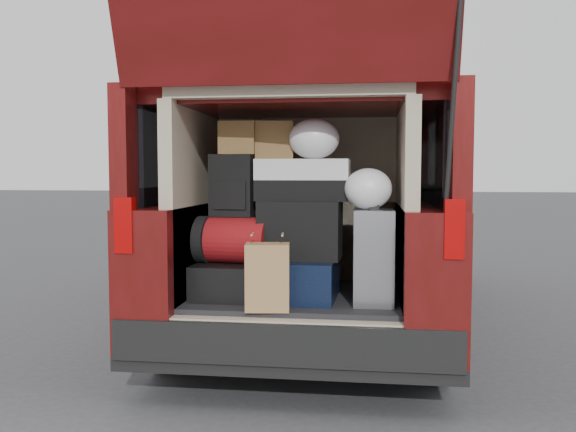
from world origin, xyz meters
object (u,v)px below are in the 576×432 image
object	(u,v)px
kraft_bag	(268,277)
black_hardshell	(230,279)
navy_hardshell	(299,278)
backpack	(233,185)
silver_roller	(373,256)
black_soft_case	(300,230)
twotone_duffel	(303,180)
red_duffel	(234,240)

from	to	relation	value
kraft_bag	black_hardshell	bearing A→B (deg)	122.78
navy_hardshell	kraft_bag	bearing A→B (deg)	-107.88
navy_hardshell	backpack	xyz separation A→B (m)	(-0.41, 0.02, 0.55)
silver_roller	black_soft_case	xyz separation A→B (m)	(-0.43, 0.07, 0.14)
navy_hardshell	silver_roller	distance (m)	0.47
backpack	twotone_duffel	bearing A→B (deg)	10.13
kraft_bag	twotone_duffel	distance (m)	0.68
silver_roller	red_duffel	bearing A→B (deg)	176.53
black_hardshell	red_duffel	xyz separation A→B (m)	(0.03, -0.03, 0.24)
backpack	kraft_bag	bearing A→B (deg)	-47.80
black_hardshell	black_soft_case	bearing A→B (deg)	0.64
navy_hardshell	kraft_bag	xyz separation A→B (m)	(-0.13, -0.36, 0.06)
black_soft_case	backpack	world-z (taller)	backpack
backpack	silver_roller	bearing A→B (deg)	-0.15
black_soft_case	kraft_bag	bearing A→B (deg)	-109.19
kraft_bag	backpack	bearing A→B (deg)	119.82
silver_roller	twotone_duffel	world-z (taller)	twotone_duffel
navy_hardshell	twotone_duffel	distance (m)	0.59
black_soft_case	twotone_duffel	xyz separation A→B (m)	(0.01, 0.06, 0.30)
black_soft_case	backpack	size ratio (longest dim) A/B	1.28
black_hardshell	navy_hardshell	size ratio (longest dim) A/B	0.95
silver_roller	red_duffel	xyz separation A→B (m)	(-0.83, 0.04, 0.08)
black_hardshell	black_soft_case	distance (m)	0.53
silver_roller	backpack	size ratio (longest dim) A/B	1.44
navy_hardshell	black_soft_case	size ratio (longest dim) A/B	1.15
navy_hardshell	twotone_duffel	size ratio (longest dim) A/B	0.99
silver_roller	twotone_duffel	size ratio (longest dim) A/B	0.98
red_duffel	black_soft_case	world-z (taller)	black_soft_case
black_hardshell	twotone_duffel	distance (m)	0.75
red_duffel	black_soft_case	distance (m)	0.40
kraft_bag	twotone_duffel	world-z (taller)	twotone_duffel
backpack	navy_hardshell	bearing A→B (deg)	3.54
silver_roller	black_soft_case	distance (m)	0.46
twotone_duffel	backpack	bearing A→B (deg)	-174.95
backpack	black_soft_case	bearing A→B (deg)	2.35
silver_roller	twotone_duffel	bearing A→B (deg)	163.32
kraft_bag	backpack	xyz separation A→B (m)	(-0.27, 0.37, 0.49)
twotone_duffel	navy_hardshell	bearing A→B (deg)	-110.73
navy_hardshell	red_duffel	bearing A→B (deg)	-172.77
black_hardshell	silver_roller	xyz separation A→B (m)	(0.86, -0.08, 0.17)
silver_roller	red_duffel	size ratio (longest dim) A/B	1.27
red_duffel	backpack	world-z (taller)	backpack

